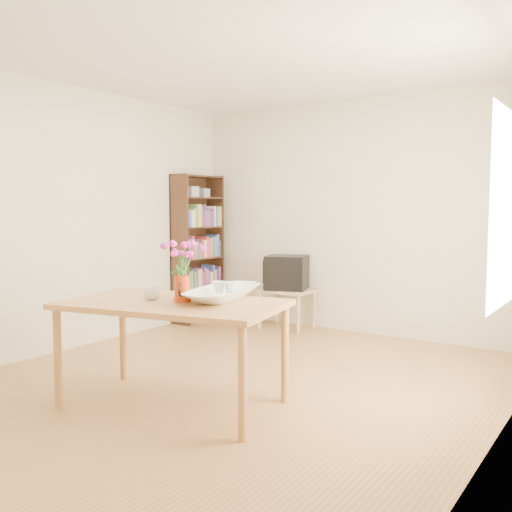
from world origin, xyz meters
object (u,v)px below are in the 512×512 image
Objects in this scene: mug at (152,293)px; bowl at (223,265)px; television at (288,272)px; table at (173,312)px; pitcher at (182,290)px.

bowl is (0.42, 0.28, 0.20)m from mug.
bowl is 0.96× the size of television.
mug is 0.55m from bowl.
television is (-0.67, 2.68, -0.02)m from table.
television is at bearing -112.34° from mug.
table is 14.14× the size of mug.
pitcher reaches higher than mug.
table is 3.16× the size of bowl.
bowl is at bearing 35.58° from table.
pitcher is 2.76m from television.
television is (-0.92, 2.42, -0.34)m from bowl.
bowl is at bearing 19.41° from pitcher.
table is 3.02× the size of television.
pitcher reaches higher than television.
table is 8.81× the size of pitcher.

